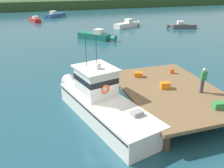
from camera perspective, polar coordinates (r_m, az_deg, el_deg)
name	(u,v)px	position (r m, az deg, el deg)	size (l,w,h in m)	color
ground_plane	(101,116)	(15.33, -2.51, -7.55)	(200.00, 200.00, 0.00)	#1E4C5B
dock	(171,91)	(16.58, 13.62, -1.55)	(6.00, 9.00, 1.20)	#4C3D2D
main_fishing_boat	(101,101)	(14.94, -2.47, -4.01)	(4.48, 9.94, 4.80)	silver
crate_stack_mid_dock	(219,105)	(14.88, 23.63, -4.59)	(0.60, 0.44, 0.37)	#2D8442
crate_single_by_cleat	(165,85)	(16.47, 12.32, -0.29)	(0.60, 0.44, 0.43)	orange
crate_single_far	(138,75)	(18.15, 6.19, 2.22)	(0.60, 0.44, 0.34)	orange
bait_bucket	(172,71)	(19.28, 13.78, 2.94)	(0.32, 0.32, 0.34)	#E04C19
deckhand_by_the_boat	(203,80)	(16.28, 20.45, 0.90)	(0.36, 0.22, 1.63)	#383842
moored_boat_far_left	(55,15)	(58.21, -13.22, 15.39)	(5.23, 4.34, 1.45)	#285184
moored_boat_near_channel	(96,36)	(35.26, -3.67, 11.17)	(4.86, 4.99, 1.48)	#196B5B
moored_boat_outer_mooring	(35,20)	(52.83, -17.45, 14.11)	(2.26, 4.71, 1.18)	red
moored_boat_far_right	(127,25)	(44.56, 3.59, 13.69)	(5.61, 3.48, 1.45)	silver
moored_boat_off_the_point	(182,26)	(45.13, 16.05, 12.90)	(5.06, 2.52, 1.27)	#4C4C51
mooring_buoy_channel_marker	(79,66)	(23.58, -7.66, 4.26)	(0.52, 0.52, 0.52)	#EA5B19
mooring_buoy_inshore	(119,25)	(45.91, 1.66, 13.66)	(0.46, 0.46, 0.46)	silver
far_shoreline	(42,5)	(75.10, -15.93, 17.31)	(120.00, 8.00, 2.40)	#284723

